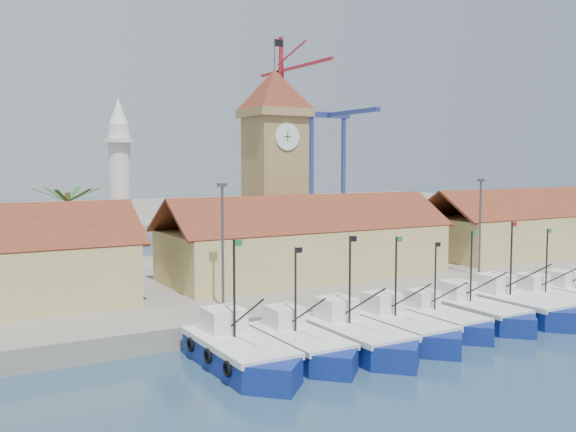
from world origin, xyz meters
TOP-DOWN VIEW (x-y plane):
  - ground at (0.00, 0.00)m, footprint 400.00×400.00m
  - quay at (0.00, 24.00)m, footprint 140.00×32.00m
  - terminal at (0.00, 110.00)m, footprint 240.00×80.00m
  - boat_0 at (-15.02, 2.67)m, footprint 3.82×10.47m
  - boat_1 at (-10.91, 2.63)m, footprint 3.46×9.47m
  - boat_2 at (-7.10, 2.14)m, footprint 3.73×10.23m
  - boat_3 at (-3.03, 2.51)m, footprint 3.58×9.80m
  - boat_4 at (1.08, 3.16)m, footprint 3.22×8.81m
  - boat_5 at (4.93, 3.37)m, footprint 3.51×9.62m
  - boat_6 at (8.93, 3.01)m, footprint 3.79×10.39m
  - boat_7 at (13.01, 3.02)m, footprint 3.41×9.35m
  - hall_center at (0.00, 20.00)m, footprint 27.04×10.13m
  - hall_right at (32.00, 20.00)m, footprint 31.20×10.13m
  - clock_tower at (0.00, 26.00)m, footprint 5.80×5.80m
  - minaret at (-15.00, 28.00)m, footprint 3.00×3.00m
  - palm_tree at (-20.00, 26.00)m, footprint 5.60×5.03m
  - lamp_posts at (0.50, 12.00)m, footprint 80.70×0.25m
  - crane_red_right at (45.24, 103.66)m, footprint 1.00×31.81m
  - gantry at (62.00, 106.65)m, footprint 13.00×22.00m

SIDE VIEW (x-z plane):
  - ground at x=0.00m, z-range 0.00..0.00m
  - boat_4 at x=1.08m, z-range -2.64..4.02m
  - boat_7 at x=13.01m, z-range -2.81..4.27m
  - boat_1 at x=-10.91m, z-range -2.84..4.33m
  - quay at x=0.00m, z-range 0.00..1.50m
  - boat_5 at x=4.93m, z-range -2.89..4.39m
  - boat_3 at x=-3.03m, z-range -2.94..4.47m
  - boat_2 at x=-7.10m, z-range -3.07..4.67m
  - boat_6 at x=8.93m, z-range -3.12..4.74m
  - boat_0 at x=-15.02m, z-range -3.14..4.78m
  - terminal at x=0.00m, z-range 0.00..2.00m
  - hall_center at x=0.00m, z-range 0.18..7.79m
  - hall_right at x=32.00m, z-range 0.18..7.79m
  - palm_tree at x=-20.00m, z-range 2.05..10.44m
  - lamp_posts at x=0.50m, z-range 1.96..10.99m
  - minaret at x=-15.00m, z-range 1.58..17.88m
  - clock_tower at x=0.00m, z-range 0.61..23.31m
  - gantry at x=62.00m, z-range 8.44..31.64m
  - crane_red_right at x=45.24m, z-range 4.13..44.09m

